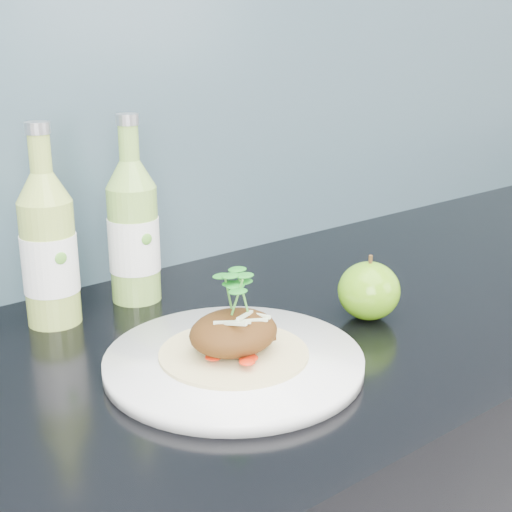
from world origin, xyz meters
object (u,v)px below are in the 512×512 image
(cider_bottle_left, at_px, (49,250))
(cider_bottle_right, at_px, (134,232))
(dinner_plate, at_px, (234,361))
(green_apple, at_px, (369,291))

(cider_bottle_left, distance_m, cider_bottle_right, 0.12)
(dinner_plate, xyz_separation_m, cider_bottle_right, (0.02, 0.25, 0.09))
(dinner_plate, bearing_deg, green_apple, 1.10)
(dinner_plate, relative_size, cider_bottle_left, 1.47)
(dinner_plate, bearing_deg, cider_bottle_right, 84.88)
(dinner_plate, xyz_separation_m, green_apple, (0.22, 0.00, 0.03))
(cider_bottle_right, bearing_deg, cider_bottle_left, 172.71)
(dinner_plate, xyz_separation_m, cider_bottle_left, (-0.10, 0.25, 0.09))
(dinner_plate, distance_m, green_apple, 0.22)
(green_apple, height_order, cider_bottle_right, cider_bottle_right)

